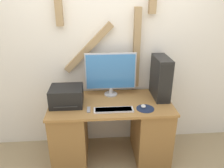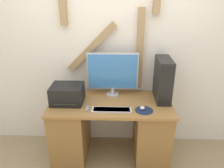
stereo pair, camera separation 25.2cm
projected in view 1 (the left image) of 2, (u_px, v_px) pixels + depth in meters
The scene contains 9 objects.
wall_back at pixel (108, 48), 2.77m from camera, with size 6.40×0.13×2.95m.
desk at pixel (111, 129), 2.76m from camera, with size 1.45×0.71×0.80m.
monitor at pixel (111, 73), 2.70m from camera, with size 0.63×0.17×0.55m.
keyboard at pixel (114, 110), 2.43m from camera, with size 0.44×0.12×0.02m.
mousepad at pixel (145, 109), 2.47m from camera, with size 0.20×0.20×0.00m.
mouse at pixel (143, 106), 2.48m from camera, with size 0.06×0.07×0.03m.
computer_tower at pixel (161, 78), 2.66m from camera, with size 0.16×0.41×0.51m.
printer at pixel (67, 96), 2.53m from camera, with size 0.37×0.32×0.21m.
remote_control at pixel (89, 110), 2.43m from camera, with size 0.04×0.12×0.02m.
Camera 1 is at (-0.16, -1.96, 2.01)m, focal length 35.00 mm.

